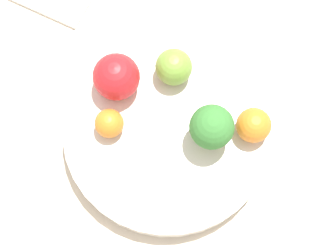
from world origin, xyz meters
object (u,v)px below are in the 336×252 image
object	(u,v)px
bowl	(168,132)
apple_green	(116,77)
orange_front	(109,123)
broccoli	(212,127)
apple_red	(174,67)
orange_back	(254,125)

from	to	relation	value
bowl	apple_green	xyz separation A→B (m)	(0.01, -0.09, 0.05)
bowl	orange_front	world-z (taller)	orange_front
apple_green	orange_front	xyz separation A→B (m)	(0.04, 0.04, -0.01)
orange_front	bowl	bearing A→B (deg)	138.88
broccoli	apple_red	size ratio (longest dim) A/B	1.47
apple_green	orange_back	bearing A→B (deg)	120.02
apple_green	orange_front	distance (m)	0.06
bowl	orange_back	size ratio (longest dim) A/B	6.11
bowl	apple_red	xyz separation A→B (m)	(-0.05, -0.05, 0.04)
apple_red	orange_front	size ratio (longest dim) A/B	1.29
bowl	apple_red	size ratio (longest dim) A/B	5.68
bowl	apple_red	distance (m)	0.08
apple_red	apple_green	distance (m)	0.07
broccoli	apple_green	bearing A→B (deg)	-70.80
orange_front	broccoli	bearing A→B (deg)	134.42
broccoli	orange_back	bearing A→B (deg)	148.20
apple_red	orange_front	distance (m)	0.11
orange_front	orange_back	xyz separation A→B (m)	(-0.13, 0.12, 0.00)
apple_red	orange_front	bearing A→B (deg)	1.96
apple_red	broccoli	bearing A→B (deg)	77.71
apple_red	apple_green	size ratio (longest dim) A/B	0.79
broccoli	apple_green	size ratio (longest dim) A/B	1.17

